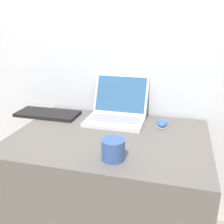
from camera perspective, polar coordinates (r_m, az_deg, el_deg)
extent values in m
cube|color=silver|center=(1.65, 3.35, 17.36)|extent=(7.00, 0.04, 2.50)
cube|color=#5B5651|center=(1.57, -0.50, -17.42)|extent=(1.02, 0.73, 0.73)
cube|color=silver|center=(1.54, 0.52, -2.09)|extent=(0.34, 0.22, 0.02)
cube|color=gray|center=(1.55, 0.68, -1.48)|extent=(0.30, 0.12, 0.00)
cube|color=silver|center=(1.65, 1.95, 3.88)|extent=(0.34, 0.11, 0.23)
cube|color=#2D567F|center=(1.65, 1.91, 3.91)|extent=(0.31, 0.09, 0.21)
cylinder|color=#33518C|center=(1.14, 0.25, -8.19)|extent=(0.10, 0.10, 0.09)
cylinder|color=black|center=(1.12, 0.25, -6.29)|extent=(0.09, 0.09, 0.01)
ellipsoid|color=#B2B2B7|center=(1.52, 10.83, -3.00)|extent=(0.07, 0.09, 0.01)
ellipsoid|color=#2D569E|center=(1.52, 10.86, -2.45)|extent=(0.06, 0.08, 0.04)
cube|color=black|center=(1.72, -13.82, -0.37)|extent=(0.39, 0.17, 0.02)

